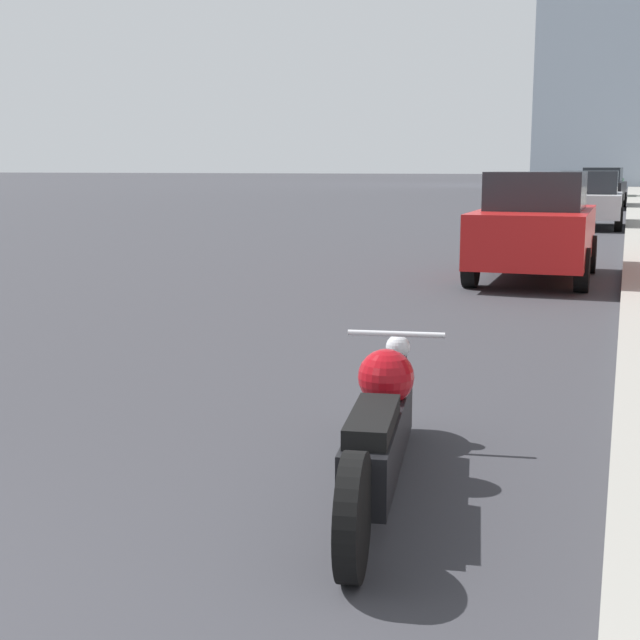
# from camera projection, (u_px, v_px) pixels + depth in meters

# --- Properties ---
(motorcycle) EXTENTS (0.70, 2.63, 0.75)m
(motorcycle) POSITION_uv_depth(u_px,v_px,m) (380.00, 428.00, 4.88)
(motorcycle) COLOR black
(motorcycle) RESTS_ON ground_plane
(parked_car_red) EXTENTS (1.80, 3.92, 1.69)m
(parked_car_red) POSITION_uv_depth(u_px,v_px,m) (535.00, 226.00, 13.97)
(parked_car_red) COLOR red
(parked_car_red) RESTS_ON ground_plane
(parked_car_silver) EXTENTS (1.91, 4.28, 1.64)m
(parked_car_silver) POSITION_uv_depth(u_px,v_px,m) (589.00, 199.00, 25.86)
(parked_car_silver) COLOR #BCBCC1
(parked_car_silver) RESTS_ON ground_plane
(parked_car_black) EXTENTS (2.01, 4.64, 1.71)m
(parked_car_black) POSITION_uv_depth(u_px,v_px,m) (602.00, 188.00, 37.73)
(parked_car_black) COLOR black
(parked_car_black) RESTS_ON ground_plane
(parked_car_green) EXTENTS (1.88, 4.03, 1.68)m
(parked_car_green) POSITION_uv_depth(u_px,v_px,m) (607.00, 183.00, 49.45)
(parked_car_green) COLOR #1E6B33
(parked_car_green) RESTS_ON ground_plane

